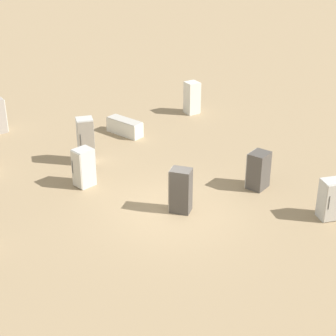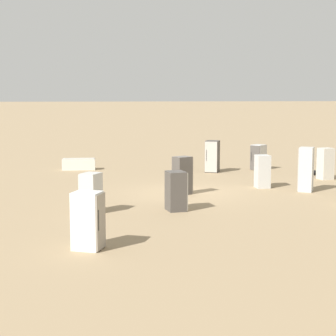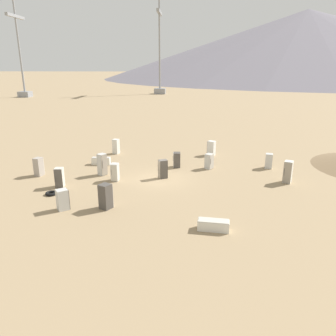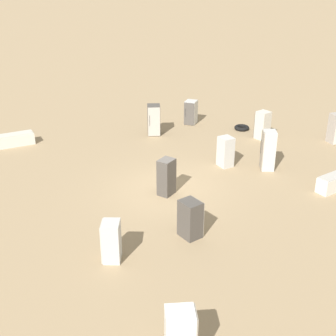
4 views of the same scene
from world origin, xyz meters
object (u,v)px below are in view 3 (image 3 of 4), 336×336
object	(u,v)px
discarded_fridge_2	(163,169)
discarded_fridge_3	(209,161)
discarded_fridge_7	(101,161)
discarded_fridge_13	(59,177)
discarded_fridge_8	(106,196)
scrap_tire	(51,193)
discarded_fridge_10	(213,225)
discarded_fridge_14	(115,172)
discarded_fridge_0	(63,200)
power_pylon_1	(22,68)
discarded_fridge_5	(269,161)
discarded_fridge_4	(211,148)
discarded_fridge_11	(288,172)
power_pylon_0	(160,64)
discarded_fridge_9	(177,160)
discarded_fridge_12	(102,164)
discarded_fridge_6	(116,146)
discarded_fridge_1	(39,167)

from	to	relation	value
discarded_fridge_2	discarded_fridge_3	distance (m)	5.10
discarded_fridge_7	discarded_fridge_13	bearing A→B (deg)	-16.22
discarded_fridge_8	scrap_tire	bearing A→B (deg)	-174.85
discarded_fridge_10	discarded_fridge_14	world-z (taller)	discarded_fridge_14
discarded_fridge_13	discarded_fridge_0	bearing A→B (deg)	107.95
discarded_fridge_0	discarded_fridge_14	xyz separation A→B (m)	(5.99, -2.25, 0.03)
power_pylon_1	discarded_fridge_8	size ratio (longest dim) A/B	16.02
discarded_fridge_0	discarded_fridge_2	distance (m)	9.30
discarded_fridge_5	discarded_fridge_7	xyz separation A→B (m)	(0.22, 16.18, -0.35)
discarded_fridge_2	discarded_fridge_4	distance (m)	9.09
power_pylon_1	discarded_fridge_2	world-z (taller)	power_pylon_1
discarded_fridge_7	discarded_fridge_5	bearing A→B (deg)	88.00
discarded_fridge_11	scrap_tire	world-z (taller)	discarded_fridge_11
discarded_fridge_7	discarded_fridge_13	distance (m)	6.58
power_pylon_1	discarded_fridge_8	bearing A→B (deg)	-150.64
discarded_fridge_10	discarded_fridge_14	distance (m)	11.33
discarded_fridge_2	discarded_fridge_3	world-z (taller)	discarded_fridge_2
power_pylon_0	discarded_fridge_2	xyz separation A→B (m)	(-86.91, -7.70, -8.82)
power_pylon_0	discarded_fridge_7	xyz separation A→B (m)	(-83.24, -1.31, -9.27)
discarded_fridge_11	power_pylon_0	bearing A→B (deg)	-52.41
discarded_fridge_4	discarded_fridge_9	bearing A→B (deg)	169.78
power_pylon_0	power_pylon_1	world-z (taller)	power_pylon_0
discarded_fridge_2	discarded_fridge_5	bearing A→B (deg)	-93.89
discarded_fridge_0	discarded_fridge_14	world-z (taller)	discarded_fridge_14
discarded_fridge_11	discarded_fridge_12	world-z (taller)	discarded_fridge_12
power_pylon_1	discarded_fridge_5	xyz separation A→B (m)	(-69.48, -57.88, -7.94)
discarded_fridge_0	discarded_fridge_11	xyz separation A→B (m)	(6.37, -16.66, 0.21)
power_pylon_0	discarded_fridge_9	distance (m)	84.59
discarded_fridge_2	discarded_fridge_13	size ratio (longest dim) A/B	1.02
discarded_fridge_6	discarded_fridge_1	bearing A→B (deg)	-106.18
discarded_fridge_8	discarded_fridge_12	size ratio (longest dim) A/B	0.89
discarded_fridge_13	discarded_fridge_5	bearing A→B (deg)	-166.79
discarded_fridge_5	discarded_fridge_8	xyz separation A→B (m)	(-9.99, 13.17, 0.16)
discarded_fridge_3	discarded_fridge_7	xyz separation A→B (m)	(0.70, 10.54, -0.36)
discarded_fridge_2	discarded_fridge_8	distance (m)	7.35
discarded_fridge_7	scrap_tire	world-z (taller)	discarded_fridge_7
discarded_fridge_6	discarded_fridge_12	bearing A→B (deg)	-70.00
power_pylon_0	discarded_fridge_9	xyz separation A→B (m)	(-83.66, -8.78, -8.91)
discarded_fridge_13	scrap_tire	bearing A→B (deg)	82.72
discarded_fridge_14	power_pylon_0	bearing A→B (deg)	-82.94
discarded_fridge_9	discarded_fridge_13	world-z (taller)	discarded_fridge_13
discarded_fridge_2	power_pylon_0	bearing A→B (deg)	-18.27
discarded_fridge_9	discarded_fridge_5	bearing A→B (deg)	-92.12
discarded_fridge_6	discarded_fridge_8	distance (m)	14.59
discarded_fridge_3	discarded_fridge_11	world-z (taller)	discarded_fridge_11
discarded_fridge_10	discarded_fridge_14	xyz separation A→B (m)	(8.30, 7.70, 0.43)
discarded_fridge_0	discarded_fridge_12	xyz separation A→B (m)	(7.39, -0.81, 0.26)
discarded_fridge_5	discarded_fridge_1	bearing A→B (deg)	-156.09
discarded_fridge_2	discarded_fridge_9	distance (m)	3.43
power_pylon_1	scrap_tire	bearing A→B (deg)	-152.67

